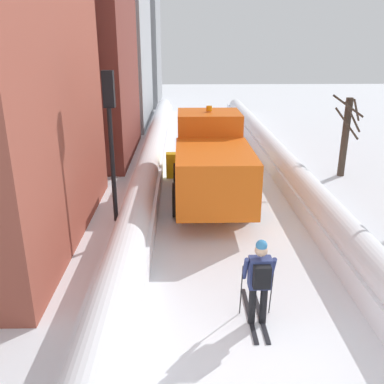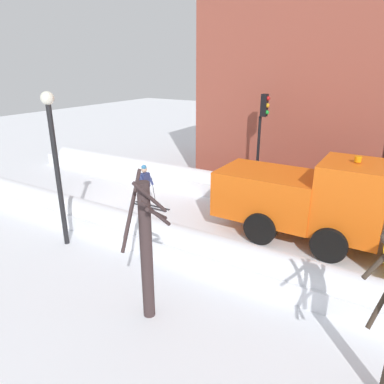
{
  "view_description": "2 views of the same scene",
  "coord_description": "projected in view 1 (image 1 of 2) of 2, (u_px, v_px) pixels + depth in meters",
  "views": [
    {
      "loc": [
        -1.44,
        -5.62,
        5.23
      ],
      "look_at": [
        -1.15,
        5.74,
        1.12
      ],
      "focal_mm": 39.0,
      "sensor_mm": 36.0,
      "label": 1
    },
    {
      "loc": [
        10.93,
        10.17,
        5.72
      ],
      "look_at": [
        0.69,
        3.94,
        1.35
      ],
      "focal_mm": 32.98,
      "sensor_mm": 36.0,
      "label": 2
    }
  ],
  "objects": [
    {
      "name": "ground_plane",
      "position": [
        218.0,
        182.0,
        16.5
      ],
      "size": [
        80.0,
        80.0,
        0.0
      ],
      "primitive_type": "plane",
      "color": "white"
    },
    {
      "name": "snowbank_left",
      "position": [
        148.0,
        171.0,
        16.27
      ],
      "size": [
        1.1,
        36.0,
        1.07
      ],
      "color": "white",
      "rests_on": "ground"
    },
    {
      "name": "snowbank_right",
      "position": [
        289.0,
        170.0,
        16.41
      ],
      "size": [
        1.1,
        36.0,
        1.03
      ],
      "color": "white",
      "rests_on": "ground"
    },
    {
      "name": "building_concrete_far",
      "position": [
        85.0,
        27.0,
        26.72
      ],
      "size": [
        7.9,
        9.01,
        12.25
      ],
      "color": "#9EA0A5",
      "rests_on": "ground"
    },
    {
      "name": "building_tower_distant",
      "position": [
        110.0,
        40.0,
        36.12
      ],
      "size": [
        8.53,
        8.47,
        10.7
      ],
      "color": "gray",
      "rests_on": "ground"
    },
    {
      "name": "plow_truck",
      "position": [
        211.0,
        162.0,
        13.83
      ],
      "size": [
        3.2,
        5.98,
        3.12
      ],
      "color": "orange",
      "rests_on": "ground"
    },
    {
      "name": "skier",
      "position": [
        259.0,
        279.0,
        7.89
      ],
      "size": [
        0.62,
        1.8,
        1.81
      ],
      "color": "black",
      "rests_on": "ground"
    },
    {
      "name": "traffic_light_pole",
      "position": [
        111.0,
        126.0,
        10.62
      ],
      "size": [
        0.28,
        0.42,
        4.57
      ],
      "color": "black",
      "rests_on": "ground"
    },
    {
      "name": "bare_tree_mid",
      "position": [
        346.0,
        135.0,
        16.67
      ],
      "size": [
        1.29,
        0.89,
        3.33
      ],
      "color": "#3B2F25",
      "rests_on": "ground"
    }
  ]
}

